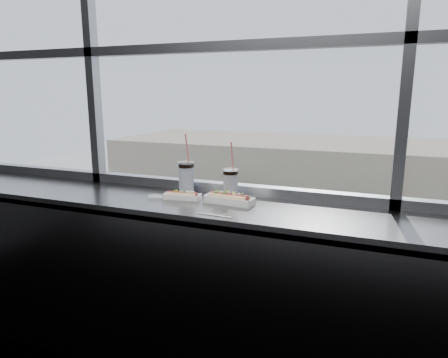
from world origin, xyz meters
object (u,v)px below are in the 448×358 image
(wrapper, at_px, (156,196))
(car_near_c, at_px, (307,330))
(soda_cup_right, at_px, (230,183))
(tree_left, at_px, (232,201))
(soda_cup_left, at_px, (186,176))
(loose_straw, at_px, (215,215))
(car_near_b, at_px, (212,307))
(car_near_a, at_px, (133,293))
(hotdog_tray_right, at_px, (229,199))
(pedestrian_b, at_px, (318,242))
(hotdog_tray_left, at_px, (182,196))
(pedestrian_c, at_px, (415,259))
(tree_center, at_px, (358,220))
(car_far_a, at_px, (202,248))

(wrapper, distance_m, car_near_c, 19.77)
(soda_cup_right, bearing_deg, tree_left, 110.10)
(soda_cup_left, relative_size, loose_straw, 2.04)
(car_near_b, xyz_separation_m, tree_left, (-3.23, 12.00, 2.58))
(loose_straw, relative_size, car_near_a, 0.03)
(hotdog_tray_right, xyz_separation_m, car_near_c, (-1.87, 16.25, -11.11))
(pedestrian_b, bearing_deg, soda_cup_left, 95.55)
(hotdog_tray_left, distance_m, pedestrian_c, 29.91)
(soda_cup_left, relative_size, car_near_b, 0.06)
(pedestrian_b, relative_size, tree_center, 0.46)
(hotdog_tray_left, relative_size, car_near_a, 0.04)
(car_near_a, relative_size, car_near_b, 0.85)
(loose_straw, relative_size, tree_left, 0.03)
(loose_straw, xyz_separation_m, tree_center, (-0.29, 28.49, -8.72))
(pedestrian_b, bearing_deg, tree_left, -0.07)
(hotdog_tray_left, xyz_separation_m, tree_left, (-10.03, 28.26, -8.34))
(soda_cup_right, relative_size, car_near_a, 0.06)
(soda_cup_left, xyz_separation_m, tree_left, (-9.99, 28.12, -8.43))
(car_near_a, bearing_deg, hotdog_tray_right, -140.99)
(soda_cup_left, bearing_deg, car_near_a, 126.42)
(soda_cup_right, distance_m, wrapper, 0.46)
(soda_cup_right, distance_m, loose_straw, 0.36)
(car_near_c, bearing_deg, soda_cup_left, -179.84)
(car_near_a, bearing_deg, car_near_b, -87.96)
(hotdog_tray_right, xyz_separation_m, pedestrian_c, (3.77, 27.52, -10.98))
(soda_cup_left, relative_size, car_far_a, 0.07)
(loose_straw, height_order, pedestrian_b, loose_straw)
(hotdog_tray_right, bearing_deg, car_far_a, 120.54)
(soda_cup_left, height_order, car_far_a, soda_cup_left)
(car_near_c, distance_m, tree_left, 14.94)
(soda_cup_right, bearing_deg, car_far_a, 115.03)
(hotdog_tray_left, bearing_deg, tree_left, 101.35)
(hotdog_tray_left, relative_size, soda_cup_right, 0.66)
(car_near_a, bearing_deg, tree_left, -6.98)
(tree_center, bearing_deg, car_near_c, -97.55)
(car_near_c, height_order, tree_left, tree_left)
(hotdog_tray_left, height_order, hotdog_tray_right, hotdog_tray_right)
(soda_cup_right, distance_m, car_far_a, 28.91)
(hotdog_tray_right, distance_m, loose_straw, 0.25)
(car_near_a, distance_m, tree_center, 17.10)
(car_near_a, height_order, car_near_b, car_near_b)
(pedestrian_c, bearing_deg, hotdog_tray_right, 82.21)
(car_near_b, bearing_deg, wrapper, -154.44)
(soda_cup_right, bearing_deg, loose_straw, -83.11)
(hotdog_tray_right, distance_m, car_near_b, 20.83)
(car_far_a, relative_size, car_near_b, 0.84)
(pedestrian_c, bearing_deg, loose_straw, 82.30)
(tree_left, bearing_deg, soda_cup_right, -69.90)
(soda_cup_left, distance_m, car_near_c, 19.68)
(soda_cup_left, height_order, tree_left, soda_cup_left)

